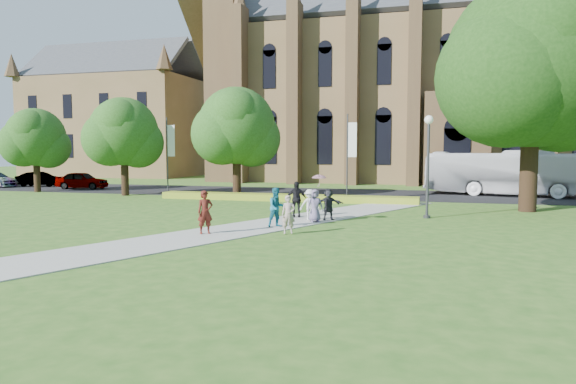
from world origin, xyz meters
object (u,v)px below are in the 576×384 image
(tour_coach, at_px, (510,173))
(car_0, at_px, (82,180))
(streetlamp, at_px, (428,154))
(car_1, at_px, (40,179))
(large_tree, at_px, (533,62))
(pedestrian_0, at_px, (205,212))

(tour_coach, relative_size, car_0, 2.75)
(streetlamp, xyz_separation_m, car_0, (-29.92, 12.16, -2.51))
(car_1, bearing_deg, tour_coach, -100.79)
(large_tree, distance_m, tour_coach, 12.32)
(car_1, bearing_deg, car_0, -116.99)
(streetlamp, xyz_separation_m, pedestrian_0, (-8.79, -7.80, -2.36))
(large_tree, relative_size, tour_coach, 1.06)
(tour_coach, height_order, car_1, tour_coach)
(streetlamp, height_order, car_1, streetlamp)
(streetlamp, xyz_separation_m, tour_coach, (5.98, 14.88, -1.55))
(car_1, xyz_separation_m, pedestrian_0, (26.94, -21.47, 0.22))
(large_tree, xyz_separation_m, car_1, (-41.24, 9.17, -7.65))
(streetlamp, height_order, large_tree, large_tree)
(large_tree, relative_size, car_0, 2.93)
(pedestrian_0, bearing_deg, large_tree, -0.13)
(car_1, bearing_deg, large_tree, -114.99)
(streetlamp, distance_m, car_0, 32.39)
(streetlamp, relative_size, tour_coach, 0.42)
(streetlamp, bearing_deg, pedestrian_0, -138.42)
(pedestrian_0, bearing_deg, streetlamp, 0.73)
(car_0, height_order, car_1, car_0)
(tour_coach, height_order, pedestrian_0, tour_coach)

